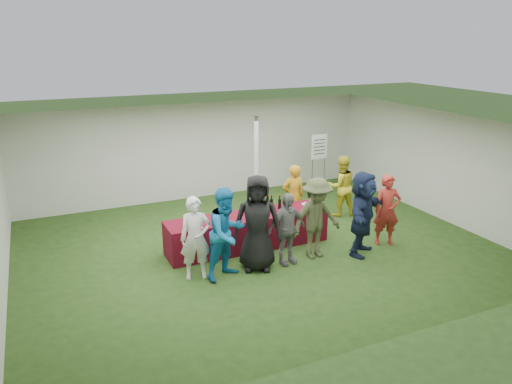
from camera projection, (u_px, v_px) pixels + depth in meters
name	position (u px, v px, depth m)	size (l,w,h in m)	color
ground	(258.00, 248.00, 11.00)	(60.00, 60.00, 0.00)	#284719
tent	(256.00, 173.00, 11.83)	(10.00, 10.00, 10.00)	white
serving_table	(248.00, 231.00, 10.93)	(3.60, 0.80, 0.75)	maroon
wine_bottles	(268.00, 205.00, 11.11)	(0.55, 0.14, 0.32)	black
wine_glasses	(243.00, 215.00, 10.48)	(2.88, 0.17, 0.16)	silver
water_bottle	(249.00, 209.00, 10.88)	(0.07, 0.07, 0.23)	silver
bar_towel	(308.00, 204.00, 11.45)	(0.25, 0.18, 0.03)	white
dump_bucket	(315.00, 205.00, 11.20)	(0.25, 0.25, 0.18)	slate
wine_list_sign	(319.00, 151.00, 14.18)	(0.50, 0.03, 1.80)	slate
staff_pourer	(293.00, 197.00, 11.94)	(0.57, 0.38, 1.57)	#C28615
staff_back	(341.00, 186.00, 12.75)	(0.77, 0.60, 1.57)	gold
customer_0	(196.00, 238.00, 9.43)	(0.59, 0.39, 1.62)	silver
customer_1	(227.00, 233.00, 9.44)	(0.87, 0.68, 1.80)	#1573AF
customer_2	(257.00, 223.00, 9.75)	(0.95, 0.62, 1.94)	black
customer_3	(287.00, 229.00, 10.04)	(0.88, 0.37, 1.50)	slate
customer_4	(316.00, 218.00, 10.30)	(1.12, 0.64, 1.73)	#43492B
customer_5	(363.00, 213.00, 10.46)	(1.69, 0.54, 1.82)	#17213F
customer_6	(387.00, 210.00, 10.97)	(0.58, 0.38, 1.60)	#A42820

